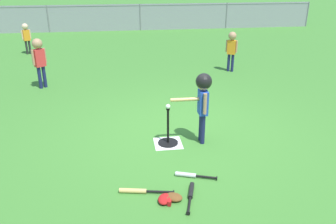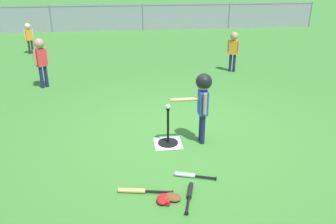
{
  "view_description": "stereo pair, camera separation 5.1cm",
  "coord_description": "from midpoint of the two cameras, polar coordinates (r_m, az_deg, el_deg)",
  "views": [
    {
      "loc": [
        -0.96,
        -5.29,
        2.61
      ],
      "look_at": [
        -0.28,
        -0.43,
        0.55
      ],
      "focal_mm": 36.7,
      "sensor_mm": 36.0,
      "label": 1
    },
    {
      "loc": [
        -0.91,
        -5.29,
        2.61
      ],
      "look_at": [
        -0.28,
        -0.43,
        0.55
      ],
      "focal_mm": 36.7,
      "sensor_mm": 36.0,
      "label": 2
    }
  ],
  "objects": [
    {
      "name": "glove_near_bats",
      "position": [
        4.3,
        0.55,
        -13.96
      ],
      "size": [
        0.27,
        0.25,
        0.07
      ],
      "color": "brown",
      "rests_on": "ground_plane"
    },
    {
      "name": "home_plate",
      "position": [
        5.55,
        -0.26,
        -5.2
      ],
      "size": [
        0.44,
        0.44,
        0.01
      ],
      "primitive_type": "cube",
      "color": "white",
      "rests_on": "ground_plane"
    },
    {
      "name": "batting_tee",
      "position": [
        5.51,
        -0.27,
        -4.4
      ],
      "size": [
        0.32,
        0.32,
        0.61
      ],
      "color": "black",
      "rests_on": "ground_plane"
    },
    {
      "name": "ground_plane",
      "position": [
        5.97,
        1.88,
        -3.14
      ],
      "size": [
        60.0,
        60.0,
        0.0
      ],
      "primitive_type": "plane",
      "color": "#3D7A2D"
    },
    {
      "name": "spare_bat_black",
      "position": [
        4.38,
        3.47,
        -13.36
      ],
      "size": [
        0.22,
        0.58,
        0.06
      ],
      "color": "black",
      "rests_on": "ground_plane"
    },
    {
      "name": "spare_bat_silver",
      "position": [
        4.72,
        3.38,
        -10.42
      ],
      "size": [
        0.55,
        0.24,
        0.06
      ],
      "color": "silver",
      "rests_on": "ground_plane"
    },
    {
      "name": "baseball_on_tee",
      "position": [
        5.28,
        -0.28,
        0.93
      ],
      "size": [
        0.07,
        0.07,
        0.07
      ],
      "primitive_type": "sphere",
      "color": "white",
      "rests_on": "batting_tee"
    },
    {
      "name": "spare_bat_wood",
      "position": [
        4.43,
        -5.24,
        -12.93
      ],
      "size": [
        0.69,
        0.19,
        0.06
      ],
      "color": "#DBB266",
      "rests_on": "ground_plane"
    },
    {
      "name": "batter_child",
      "position": [
        5.31,
        5.52,
        2.96
      ],
      "size": [
        0.64,
        0.33,
        1.15
      ],
      "color": "#191E4C",
      "rests_on": "ground_plane"
    },
    {
      "name": "glove_by_plate",
      "position": [
        4.27,
        -0.85,
        -14.26
      ],
      "size": [
        0.23,
        0.26,
        0.07
      ],
      "color": "#B21919",
      "rests_on": "ground_plane"
    },
    {
      "name": "fielder_deep_left",
      "position": [
        12.23,
        -22.61,
        11.79
      ],
      "size": [
        0.26,
        0.2,
        0.99
      ],
      "color": "#262626",
      "rests_on": "ground_plane"
    },
    {
      "name": "fielder_deep_right",
      "position": [
        8.47,
        -20.79,
        8.59
      ],
      "size": [
        0.28,
        0.25,
        1.16
      ],
      "color": "#191E4C",
      "rests_on": "ground_plane"
    },
    {
      "name": "outfield_fence",
      "position": [
        16.02,
        -4.73,
        15.56
      ],
      "size": [
        16.06,
        0.06,
        1.15
      ],
      "color": "slate",
      "rests_on": "ground_plane"
    },
    {
      "name": "fielder_near_left",
      "position": [
        9.45,
        10.38,
        10.7
      ],
      "size": [
        0.28,
        0.22,
        1.07
      ],
      "color": "#191E4C",
      "rests_on": "ground_plane"
    }
  ]
}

